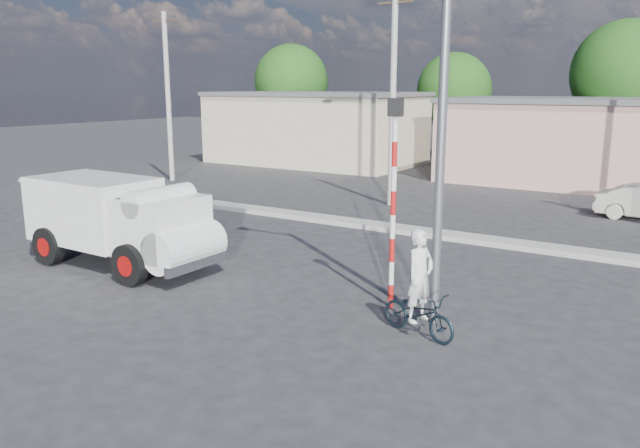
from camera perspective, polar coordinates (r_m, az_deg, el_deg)
The scene contains 10 objects.
ground_plane at distance 13.94m, azimuth -8.32°, elevation -6.86°, with size 120.00×120.00×0.00m, color #28282B.
median at distance 20.39m, azimuth 6.49°, elevation -0.35°, with size 40.00×0.80×0.16m, color #99968E.
truck at distance 16.74m, azimuth -17.73°, elevation 0.39°, with size 5.49×2.30×2.25m.
bicycle at distance 11.91m, azimuth 9.01°, elevation -8.10°, with size 0.57×1.65×0.86m, color black.
cyclist at distance 11.76m, azimuth 9.08°, elevation -6.09°, with size 0.64×0.42×1.75m, color silver.
traffic_pole at distance 12.80m, azimuth 6.75°, elevation 3.44°, with size 0.28×0.18×4.36m.
streetlight at distance 11.99m, azimuth 10.56°, elevation 14.08°, with size 2.34×0.22×9.00m.
building_row at distance 32.87m, azimuth 19.30°, elevation 7.54°, with size 37.80×7.30×4.44m.
tree_row at distance 40.03m, azimuth 17.10°, elevation 12.32°, with size 34.13×7.32×8.10m.
utility_poles at distance 22.56m, azimuth 18.94°, elevation 10.53°, with size 35.40×0.24×8.00m.
Camera 1 is at (8.69, -9.88, 4.59)m, focal length 35.00 mm.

